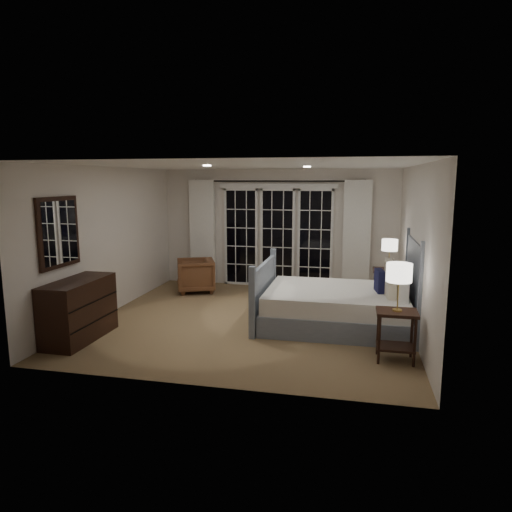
% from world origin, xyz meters
% --- Properties ---
extents(floor, '(5.00, 5.00, 0.00)m').
position_xyz_m(floor, '(0.00, 0.00, 0.00)').
color(floor, olive).
rests_on(floor, ground).
extents(ceiling, '(5.00, 5.00, 0.00)m').
position_xyz_m(ceiling, '(0.00, 0.00, 2.50)').
color(ceiling, white).
rests_on(ceiling, wall_back).
extents(wall_left, '(0.02, 5.00, 2.50)m').
position_xyz_m(wall_left, '(-2.50, 0.00, 1.25)').
color(wall_left, silver).
rests_on(wall_left, floor).
extents(wall_right, '(0.02, 5.00, 2.50)m').
position_xyz_m(wall_right, '(2.50, 0.00, 1.25)').
color(wall_right, silver).
rests_on(wall_right, floor).
extents(wall_back, '(5.00, 0.02, 2.50)m').
position_xyz_m(wall_back, '(0.00, 2.50, 1.25)').
color(wall_back, silver).
rests_on(wall_back, floor).
extents(wall_front, '(5.00, 0.02, 2.50)m').
position_xyz_m(wall_front, '(0.00, -2.50, 1.25)').
color(wall_front, silver).
rests_on(wall_front, floor).
extents(french_doors, '(2.50, 0.04, 2.20)m').
position_xyz_m(french_doors, '(0.00, 2.46, 1.09)').
color(french_doors, black).
rests_on(french_doors, wall_back).
extents(curtain_rod, '(3.50, 0.03, 0.03)m').
position_xyz_m(curtain_rod, '(0.00, 2.40, 2.25)').
color(curtain_rod, black).
rests_on(curtain_rod, wall_back).
extents(curtain_left, '(0.55, 0.10, 2.25)m').
position_xyz_m(curtain_left, '(-1.65, 2.38, 1.15)').
color(curtain_left, white).
rests_on(curtain_left, curtain_rod).
extents(curtain_right, '(0.55, 0.10, 2.25)m').
position_xyz_m(curtain_right, '(1.65, 2.38, 1.15)').
color(curtain_right, white).
rests_on(curtain_right, curtain_rod).
extents(downlight_a, '(0.12, 0.12, 0.01)m').
position_xyz_m(downlight_a, '(0.80, 0.60, 2.49)').
color(downlight_a, white).
rests_on(downlight_a, ceiling).
extents(downlight_b, '(0.12, 0.12, 0.01)m').
position_xyz_m(downlight_b, '(-0.60, -0.40, 2.49)').
color(downlight_b, white).
rests_on(downlight_b, ceiling).
extents(bed, '(2.36, 1.70, 1.38)m').
position_xyz_m(bed, '(1.41, -0.01, 0.34)').
color(bed, gray).
rests_on(bed, floor).
extents(nightstand_left, '(0.50, 0.40, 0.65)m').
position_xyz_m(nightstand_left, '(2.16, -1.28, 0.43)').
color(nightstand_left, black).
rests_on(nightstand_left, floor).
extents(nightstand_right, '(0.54, 0.43, 0.70)m').
position_xyz_m(nightstand_right, '(2.22, 1.26, 0.46)').
color(nightstand_right, black).
rests_on(nightstand_right, floor).
extents(lamp_left, '(0.31, 0.31, 0.61)m').
position_xyz_m(lamp_left, '(2.16, -1.28, 1.14)').
color(lamp_left, tan).
rests_on(lamp_left, nightstand_left).
extents(lamp_right, '(0.28, 0.28, 0.54)m').
position_xyz_m(lamp_right, '(2.22, 1.26, 1.13)').
color(lamp_right, tan).
rests_on(lamp_right, nightstand_right).
extents(armchair, '(0.97, 0.96, 0.68)m').
position_xyz_m(armchair, '(-1.56, 1.63, 0.34)').
color(armchair, brown).
rests_on(armchair, floor).
extents(dresser, '(0.52, 1.23, 0.87)m').
position_xyz_m(dresser, '(-2.23, -1.42, 0.44)').
color(dresser, black).
rests_on(dresser, floor).
extents(mirror, '(0.05, 0.85, 1.00)m').
position_xyz_m(mirror, '(-2.47, -1.42, 1.55)').
color(mirror, black).
rests_on(mirror, wall_left).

